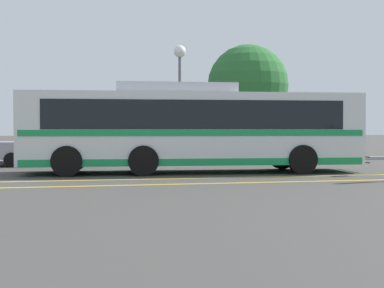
% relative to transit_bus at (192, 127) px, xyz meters
% --- Properties ---
extents(ground_plane, '(220.00, 220.00, 0.00)m').
position_rel_transit_bus_xyz_m(ground_plane, '(-0.63, 0.07, -1.59)').
color(ground_plane, '#423F3D').
extents(lane_strip_0, '(31.67, 0.20, 0.01)m').
position_rel_transit_bus_xyz_m(lane_strip_0, '(0.02, -2.20, -1.59)').
color(lane_strip_0, gold).
rests_on(lane_strip_0, ground_plane).
extents(lane_strip_1, '(31.67, 0.20, 0.01)m').
position_rel_transit_bus_xyz_m(lane_strip_1, '(0.02, -3.86, -1.59)').
color(lane_strip_1, gold).
rests_on(lane_strip_1, ground_plane).
extents(curb_strip, '(39.67, 0.36, 0.15)m').
position_rel_transit_bus_xyz_m(curb_strip, '(0.02, 5.99, -1.52)').
color(curb_strip, '#99999E').
rests_on(curb_strip, ground_plane).
extents(transit_bus, '(12.13, 3.50, 3.11)m').
position_rel_transit_bus_xyz_m(transit_bus, '(0.00, 0.00, 0.00)').
color(transit_bus, silver).
rests_on(transit_bus, ground_plane).
extents(parked_car_1, '(4.68, 1.98, 1.42)m').
position_rel_transit_bus_xyz_m(parked_car_1, '(-5.09, 4.85, -0.86)').
color(parked_car_1, '#9E9EA3').
rests_on(parked_car_1, ground_plane).
extents(street_lamp, '(0.60, 0.60, 5.61)m').
position_rel_transit_bus_xyz_m(street_lamp, '(0.91, 7.21, 2.83)').
color(street_lamp, '#59595E').
rests_on(street_lamp, ground_plane).
extents(tree_0, '(4.49, 4.49, 6.22)m').
position_rel_transit_bus_xyz_m(tree_0, '(5.30, 10.09, 2.38)').
color(tree_0, '#513823').
rests_on(tree_0, ground_plane).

